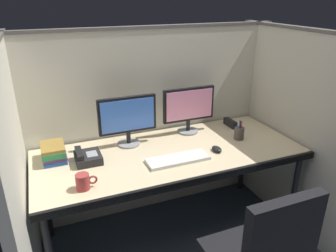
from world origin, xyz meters
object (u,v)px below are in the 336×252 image
object	(u,v)px
computer_mouse	(217,149)
coffee_mug	(83,182)
monitor_right	(189,107)
book_stack	(54,153)
desk_phone	(87,157)
keyboard_main	(178,159)
pen_cup	(239,133)
monitor_left	(128,118)
desk	(171,158)
red_stapler	(230,123)

from	to	relation	value
computer_mouse	coffee_mug	distance (m)	0.97
monitor_right	book_stack	distance (m)	1.07
desk_phone	coffee_mug	bearing A→B (deg)	-102.73
keyboard_main	pen_cup	size ratio (longest dim) A/B	2.71
monitor_right	keyboard_main	bearing A→B (deg)	-123.42
monitor_left	book_stack	world-z (taller)	monitor_left
computer_mouse	desk	bearing A→B (deg)	160.98
keyboard_main	computer_mouse	size ratio (longest dim) A/B	4.48
monitor_right	pen_cup	distance (m)	0.44
red_stapler	monitor_right	bearing A→B (deg)	176.50
desk	computer_mouse	bearing A→B (deg)	-19.02
pen_cup	red_stapler	distance (m)	0.26
computer_mouse	book_stack	distance (m)	1.13
red_stapler	book_stack	xyz separation A→B (m)	(-1.44, -0.07, 0.03)
desk	monitor_left	distance (m)	0.43
monitor_right	computer_mouse	xyz separation A→B (m)	(0.04, -0.39, -0.20)
coffee_mug	monitor_left	bearing A→B (deg)	49.62
desk	red_stapler	bearing A→B (deg)	21.75
computer_mouse	book_stack	world-z (taller)	book_stack
monitor_right	red_stapler	size ratio (longest dim) A/B	2.87
pen_cup	desk_phone	bearing A→B (deg)	176.37
monitor_left	desk	bearing A→B (deg)	-44.34
desk	monitor_right	world-z (taller)	monitor_right
monitor_left	book_stack	xyz separation A→B (m)	(-0.54, -0.04, -0.16)
pen_cup	keyboard_main	bearing A→B (deg)	-166.07
coffee_mug	book_stack	size ratio (longest dim) A/B	0.58
monitor_left	monitor_right	xyz separation A→B (m)	(0.52, 0.05, 0.00)
red_stapler	coffee_mug	bearing A→B (deg)	-159.18
book_stack	red_stapler	bearing A→B (deg)	2.63
desk	computer_mouse	world-z (taller)	computer_mouse
book_stack	monitor_right	bearing A→B (deg)	4.87
monitor_left	red_stapler	xyz separation A→B (m)	(0.90, 0.02, -0.19)
red_stapler	coffee_mug	world-z (taller)	coffee_mug
keyboard_main	desk_phone	size ratio (longest dim) A/B	2.26
monitor_right	desk_phone	world-z (taller)	monitor_right
desk_phone	red_stapler	bearing A→B (deg)	8.10
monitor_left	pen_cup	world-z (taller)	monitor_left
desk	coffee_mug	world-z (taller)	coffee_mug
computer_mouse	pen_cup	xyz separation A→B (m)	(0.27, 0.12, 0.03)
desk	pen_cup	world-z (taller)	pen_cup
red_stapler	book_stack	world-z (taller)	book_stack
computer_mouse	red_stapler	world-z (taller)	red_stapler
pen_cup	coffee_mug	xyz separation A→B (m)	(-1.23, -0.25, -0.00)
pen_cup	red_stapler	size ratio (longest dim) A/B	1.06
monitor_right	red_stapler	xyz separation A→B (m)	(0.39, -0.02, -0.19)
computer_mouse	book_stack	xyz separation A→B (m)	(-1.09, 0.30, 0.04)
red_stapler	coffee_mug	xyz separation A→B (m)	(-1.31, -0.50, 0.02)
monitor_left	computer_mouse	xyz separation A→B (m)	(0.56, -0.35, -0.20)
keyboard_main	book_stack	distance (m)	0.84
computer_mouse	desk_phone	xyz separation A→B (m)	(-0.89, 0.19, 0.02)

